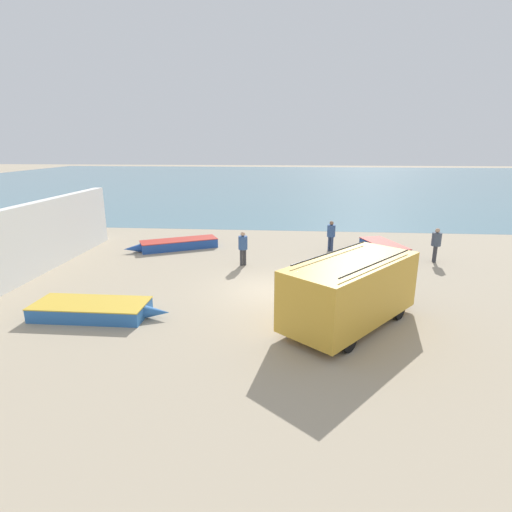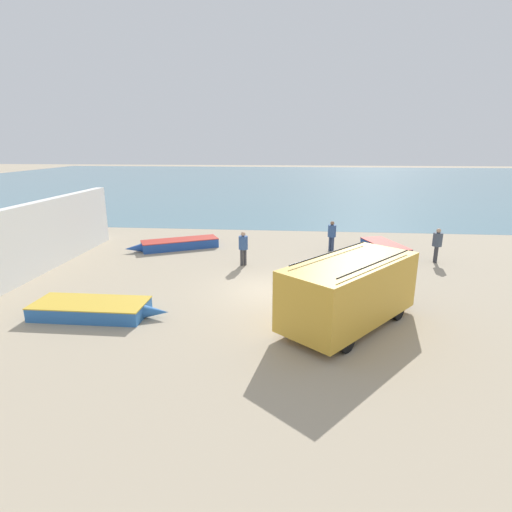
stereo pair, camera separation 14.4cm
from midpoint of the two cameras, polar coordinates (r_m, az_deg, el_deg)
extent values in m
plane|color=tan|center=(16.83, 2.20, -4.94)|extent=(200.00, 200.00, 0.00)
cube|color=slate|center=(67.98, 4.69, 10.70)|extent=(120.00, 80.00, 0.01)
cube|color=silver|center=(20.95, -29.37, 1.92)|extent=(0.50, 14.37, 3.33)
cube|color=gold|center=(13.66, 13.56, -4.71)|extent=(5.01, 5.40, 1.98)
cube|color=black|center=(16.05, 18.47, -4.07)|extent=(1.61, 1.37, 0.89)
cube|color=#1E232D|center=(15.64, 18.69, -0.21)|extent=(1.52, 1.28, 0.63)
cylinder|color=black|center=(15.75, 13.48, -5.55)|extent=(0.60, 0.66, 0.68)
cylinder|color=black|center=(14.92, 19.81, -7.29)|extent=(0.60, 0.66, 0.68)
cylinder|color=black|center=(13.30, 5.98, -9.26)|extent=(0.60, 0.66, 0.68)
cylinder|color=black|center=(12.31, 13.09, -11.78)|extent=(0.60, 0.66, 0.68)
cylinder|color=black|center=(13.76, 10.84, 0.47)|extent=(2.77, 3.31, 0.05)
cylinder|color=black|center=(12.92, 17.08, -0.96)|extent=(2.77, 3.31, 0.05)
cube|color=#234CA3|center=(23.85, -10.62, 1.67)|extent=(4.45, 3.12, 0.50)
cone|color=#234CA3|center=(23.52, -16.94, 1.05)|extent=(1.07, 0.86, 0.48)
cube|color=#B22D23|center=(23.80, -10.64, 2.11)|extent=(0.72, 1.15, 0.05)
cube|color=#B22D23|center=(23.78, -10.65, 2.30)|extent=(4.50, 3.15, 0.04)
cube|color=#2D66AD|center=(15.51, -22.28, -7.06)|extent=(3.96, 1.60, 0.48)
cone|color=#2D66AD|center=(14.58, -13.75, -7.75)|extent=(0.87, 0.46, 0.46)
cube|color=gold|center=(15.45, -22.35, -6.46)|extent=(0.20, 1.46, 0.05)
cube|color=gold|center=(15.42, -22.38, -6.17)|extent=(4.00, 1.61, 0.04)
cube|color=navy|center=(23.61, 18.08, 1.05)|extent=(2.30, 3.50, 0.53)
cone|color=navy|center=(22.00, 20.69, -0.24)|extent=(0.70, 0.84, 0.50)
cube|color=#B22D23|center=(23.56, 18.12, 1.52)|extent=(1.24, 0.58, 0.05)
cube|color=#B22D23|center=(23.54, 18.14, 1.72)|extent=(2.32, 3.54, 0.04)
cylinder|color=#38383D|center=(22.73, 24.41, 0.29)|extent=(0.16, 0.16, 0.87)
cylinder|color=#38383D|center=(22.55, 24.50, 0.17)|extent=(0.16, 0.16, 0.87)
cylinder|color=#424C5B|center=(22.46, 24.68, 2.14)|extent=(0.47, 0.47, 0.69)
sphere|color=tan|center=(22.37, 24.81, 3.29)|extent=(0.24, 0.24, 0.24)
cylinder|color=navy|center=(23.24, 10.70, 1.74)|extent=(0.16, 0.16, 0.85)
cylinder|color=navy|center=(23.14, 11.06, 1.66)|extent=(0.16, 0.16, 0.85)
cylinder|color=#335189|center=(23.02, 10.98, 3.53)|extent=(0.46, 0.46, 0.67)
sphere|color=#8C664C|center=(22.93, 11.04, 4.63)|extent=(0.23, 0.23, 0.23)
cylinder|color=#38383D|center=(20.16, -1.38, -0.15)|extent=(0.16, 0.16, 0.84)
cylinder|color=#38383D|center=(20.11, -1.85, -0.20)|extent=(0.16, 0.16, 0.84)
cylinder|color=#335189|center=(19.94, -1.63, 1.91)|extent=(0.45, 0.45, 0.66)
sphere|color=tan|center=(19.84, -1.64, 3.16)|extent=(0.23, 0.23, 0.23)
camera|label=1|loc=(0.07, -89.77, 0.06)|focal=28.00mm
camera|label=2|loc=(0.07, 90.23, -0.06)|focal=28.00mm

